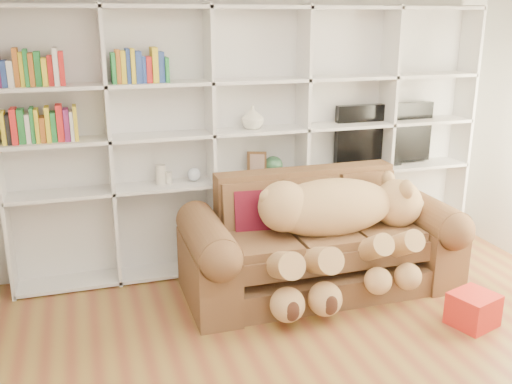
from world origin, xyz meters
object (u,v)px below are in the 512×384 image
object	(u,v)px
gift_box	(473,309)
tv	(384,135)
sofa	(319,246)
teddy_bear	(337,221)

from	to	relation	value
gift_box	tv	world-z (taller)	tv
tv	sofa	bearing A→B (deg)	-144.10
teddy_bear	gift_box	size ratio (longest dim) A/B	5.06
sofa	tv	xyz separation A→B (m)	(0.98, 0.71, 0.80)
tv	teddy_bear	bearing A→B (deg)	-135.23
sofa	teddy_bear	distance (m)	0.36
teddy_bear	gift_box	world-z (taller)	teddy_bear
sofa	tv	distance (m)	1.45
gift_box	tv	size ratio (longest dim) A/B	0.31
sofa	teddy_bear	bearing A→B (deg)	-71.92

